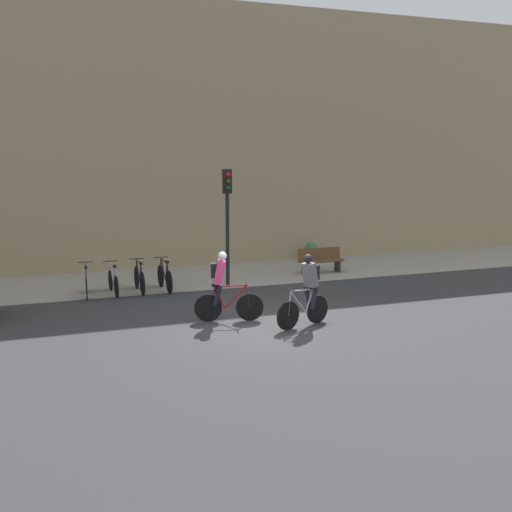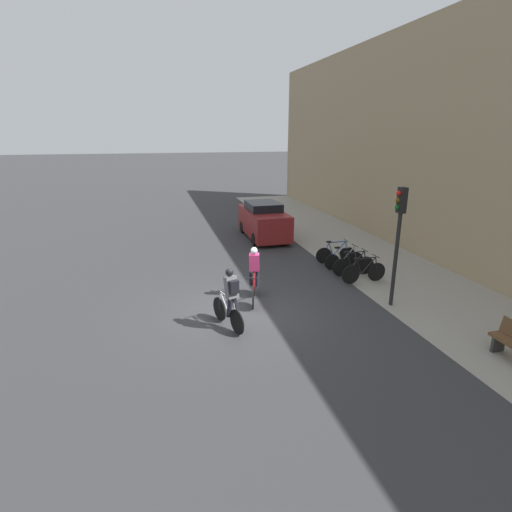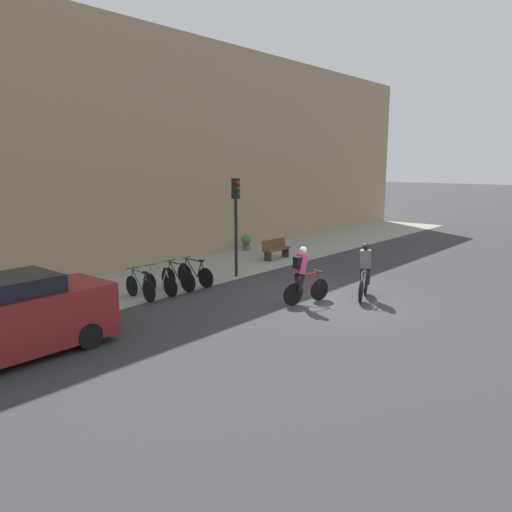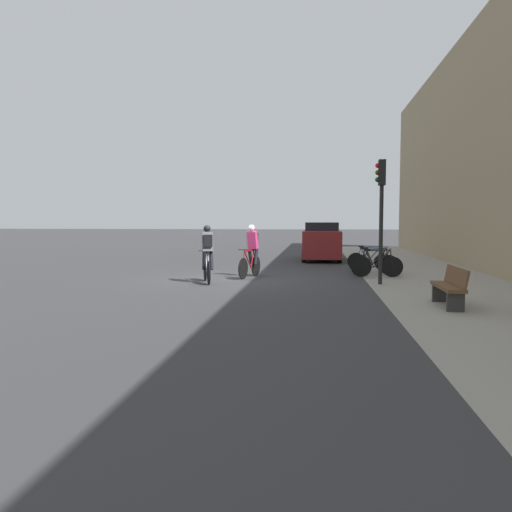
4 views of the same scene
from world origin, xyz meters
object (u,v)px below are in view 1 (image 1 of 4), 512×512
parked_bike_0 (86,283)px  parked_bike_3 (165,277)px  parked_bike_1 (113,281)px  parked_bike_2 (139,279)px  bench (321,260)px  potted_plant (311,250)px  cyclist_pink (222,285)px  cyclist_grey (308,288)px  traffic_light_pole (227,206)px

parked_bike_0 → parked_bike_3: parked_bike_3 is taller
parked_bike_1 → parked_bike_2: bearing=0.1°
bench → potted_plant: bench is taller
potted_plant → parked_bike_3: bearing=-153.0°
parked_bike_0 → potted_plant: (9.09, 3.41, 0.03)m
cyclist_pink → potted_plant: bearing=51.1°
cyclist_grey → bench: size_ratio=1.09×
cyclist_pink → parked_bike_0: bearing=124.2°
cyclist_pink → parked_bike_3: bearing=96.8°
cyclist_grey → parked_bike_0: cyclist_grey is taller
parked_bike_0 → traffic_light_pole: bearing=-2.0°
parked_bike_3 → cyclist_pink: bearing=-83.2°
parked_bike_0 → bench: (8.26, 0.91, 0.06)m
cyclist_pink → potted_plant: 9.87m
parked_bike_3 → parked_bike_2: bearing=180.0°
cyclist_pink → parked_bike_1: size_ratio=1.06×
parked_bike_3 → traffic_light_pole: (2.03, -0.15, 2.17)m
parked_bike_2 → bench: 6.73m
cyclist_pink → bench: size_ratio=1.09×
parked_bike_0 → parked_bike_2: (1.59, 0.00, 0.01)m
parked_bike_0 → potted_plant: 9.71m
parked_bike_2 → traffic_light_pole: 3.56m
parked_bike_2 → parked_bike_3: 0.80m
traffic_light_pole → parked_bike_1: bearing=177.6°
parked_bike_1 → bench: size_ratio=1.03×
cyclist_pink → parked_bike_2: (-1.30, 4.26, -0.53)m
parked_bike_0 → parked_bike_1: bearing=-0.1°
parked_bike_1 → potted_plant: 8.96m
parked_bike_2 → traffic_light_pole: size_ratio=0.46×
cyclist_pink → potted_plant: cyclist_pink is taller
parked_bike_2 → parked_bike_3: parked_bike_2 is taller
cyclist_grey → bench: 7.24m
cyclist_pink → parked_bike_3: 4.32m
bench → parked_bike_1: bearing=-173.1°
cyclist_pink → parked_bike_3: (-0.50, 4.26, -0.53)m
cyclist_pink → parked_bike_0: (-2.89, 4.26, -0.54)m
parked_bike_0 → traffic_light_pole: 4.92m
bench → traffic_light_pole: bearing=-164.6°
cyclist_pink → parked_bike_0: 5.18m
cyclist_pink → parked_bike_2: size_ratio=1.04×
parked_bike_1 → bench: (7.46, 0.91, 0.08)m
parked_bike_0 → traffic_light_pole: (4.41, -0.15, 2.18)m
traffic_light_pole → bench: 4.52m
parked_bike_3 → traffic_light_pole: bearing=-4.2°
parked_bike_1 → potted_plant: parked_bike_1 is taller
cyclist_grey → potted_plant: bearing=63.7°
bench → potted_plant: size_ratio=2.12×
bench → cyclist_pink: bearing=-136.1°
parked_bike_2 → traffic_light_pole: bearing=-3.1°
parked_bike_1 → parked_bike_2: (0.79, 0.00, 0.02)m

